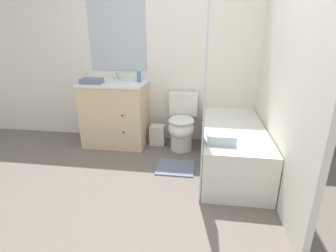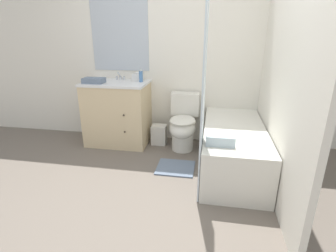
% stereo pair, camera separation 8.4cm
% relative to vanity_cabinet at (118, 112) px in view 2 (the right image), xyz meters
% --- Properties ---
extents(ground_plane, '(14.00, 14.00, 0.00)m').
position_rel_vanity_cabinet_xyz_m(ground_plane, '(0.75, -1.40, -0.45)').
color(ground_plane, '#6B6056').
extents(wall_back, '(8.00, 0.06, 2.50)m').
position_rel_vanity_cabinet_xyz_m(wall_back, '(0.74, 0.31, 0.80)').
color(wall_back, white).
rests_on(wall_back, ground_plane).
extents(wall_right, '(0.05, 2.68, 2.50)m').
position_rel_vanity_cabinet_xyz_m(wall_right, '(1.96, -0.56, 0.80)').
color(wall_right, white).
rests_on(wall_right, ground_plane).
extents(vanity_cabinet, '(0.87, 0.60, 0.89)m').
position_rel_vanity_cabinet_xyz_m(vanity_cabinet, '(0.00, 0.00, 0.00)').
color(vanity_cabinet, beige).
rests_on(vanity_cabinet, ground_plane).
extents(sink_faucet, '(0.14, 0.12, 0.12)m').
position_rel_vanity_cabinet_xyz_m(sink_faucet, '(-0.00, 0.19, 0.47)').
color(sink_faucet, silver).
rests_on(sink_faucet, vanity_cabinet).
extents(toilet, '(0.39, 0.63, 0.74)m').
position_rel_vanity_cabinet_xyz_m(toilet, '(0.94, -0.06, -0.10)').
color(toilet, silver).
rests_on(toilet, ground_plane).
extents(bathtub, '(0.68, 1.55, 0.51)m').
position_rel_vanity_cabinet_xyz_m(bathtub, '(1.58, -0.49, -0.19)').
color(bathtub, silver).
rests_on(bathtub, ground_plane).
extents(shower_curtain, '(0.02, 0.44, 1.89)m').
position_rel_vanity_cabinet_xyz_m(shower_curtain, '(1.23, -1.04, 0.50)').
color(shower_curtain, silver).
rests_on(shower_curtain, ground_plane).
extents(wastebasket, '(0.21, 0.18, 0.28)m').
position_rel_vanity_cabinet_xyz_m(wastebasket, '(0.59, 0.04, -0.31)').
color(wastebasket, silver).
rests_on(wastebasket, ground_plane).
extents(tissue_box, '(0.13, 0.13, 0.12)m').
position_rel_vanity_cabinet_xyz_m(tissue_box, '(0.26, 0.17, 0.48)').
color(tissue_box, white).
rests_on(tissue_box, vanity_cabinet).
extents(soap_dispenser, '(0.05, 0.05, 0.18)m').
position_rel_vanity_cabinet_xyz_m(soap_dispenser, '(0.34, 0.07, 0.51)').
color(soap_dispenser, '#4C7AB2').
rests_on(soap_dispenser, vanity_cabinet).
extents(hand_towel_folded, '(0.28, 0.17, 0.07)m').
position_rel_vanity_cabinet_xyz_m(hand_towel_folded, '(-0.26, -0.12, 0.47)').
color(hand_towel_folded, slate).
rests_on(hand_towel_folded, vanity_cabinet).
extents(bath_towel_folded, '(0.27, 0.20, 0.10)m').
position_rel_vanity_cabinet_xyz_m(bath_towel_folded, '(1.41, -0.98, 0.11)').
color(bath_towel_folded, silver).
rests_on(bath_towel_folded, bathtub).
extents(bath_mat, '(0.44, 0.39, 0.02)m').
position_rel_vanity_cabinet_xyz_m(bath_mat, '(0.93, -0.64, -0.44)').
color(bath_mat, slate).
rests_on(bath_mat, ground_plane).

